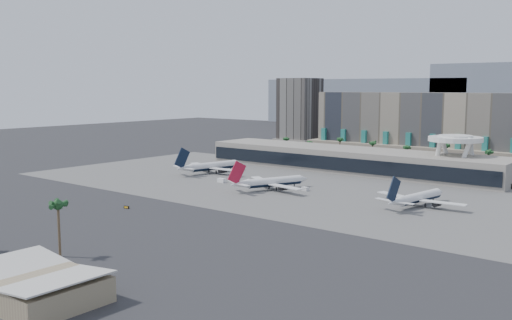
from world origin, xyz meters
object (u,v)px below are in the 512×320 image
Objects in this scene: service_vehicle_a at (222,180)px; taxiway_sign at (127,207)px; airliner_left at (211,166)px; airliner_right at (418,198)px; airliner_centre at (271,182)px; service_vehicle_b at (305,189)px.

taxiway_sign is (11.75, -66.01, -0.49)m from service_vehicle_a.
airliner_right is at bearing 5.31° from airliner_left.
service_vehicle_a is (24.74, -19.04, -2.75)m from airliner_left.
airliner_centre is 68.15m from taxiway_sign.
airliner_left reaches higher than airliner_centre.
airliner_centre is at bearing -8.30° from airliner_left.
airliner_right reaches higher than service_vehicle_a.
service_vehicle_b is (-51.88, 0.47, -2.58)m from airliner_right.
airliner_left reaches higher than taxiway_sign.
service_vehicle_b is (13.13, 7.45, -2.75)m from airliner_centre.
airliner_left is 10.39× the size of service_vehicle_a.
service_vehicle_b is at bearing 51.71° from airliner_centre.
airliner_right reaches higher than service_vehicle_b.
airliner_centre is 16.78× the size of taxiway_sign.
airliner_centre is 9.41× the size of service_vehicle_a.
airliner_left is at bearing 98.30° from taxiway_sign.
airliner_left reaches higher than service_vehicle_a.
airliner_right is 110.54m from taxiway_sign.
service_vehicle_a is at bearing -167.63° from airliner_right.
airliner_centre reaches higher than airliner_right.
service_vehicle_b is at bearing 11.84° from service_vehicle_a.
airliner_right is (119.84, -12.52, -0.37)m from airliner_left.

